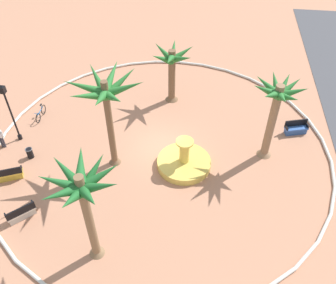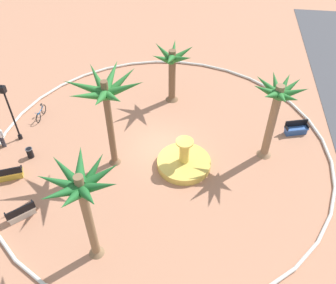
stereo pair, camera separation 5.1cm
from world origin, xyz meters
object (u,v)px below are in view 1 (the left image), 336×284
object	(u,v)px
fountain	(184,162)
palm_tree_near_fountain	(277,103)
bench_north	(21,213)
palm_tree_mid_plaza	(172,65)
person_cyclist_helmet	(0,136)
palm_tree_far_side	(83,193)
bench_west	(296,129)
lamppost	(10,109)
trash_bin	(30,153)
bench_east	(10,175)
palm_tree_by_curb	(106,97)
bicycle_red_frame	(41,113)

from	to	relation	value
fountain	palm_tree_near_fountain	xyz separation A→B (m)	(-1.67, 5.10, 3.90)
fountain	bench_north	distance (m)	9.89
palm_tree_mid_plaza	person_cyclist_helmet	size ratio (longest dim) A/B	2.70
palm_tree_far_side	bench_west	distance (m)	16.15
person_cyclist_helmet	palm_tree_mid_plaza	bearing A→B (deg)	122.50
lamppost	trash_bin	world-z (taller)	lamppost
lamppost	bench_east	bearing A→B (deg)	14.95
fountain	bench_west	xyz separation A→B (m)	(-4.10, 7.37, 0.04)
palm_tree_far_side	bench_east	xyz separation A→B (m)	(-4.23, -6.59, -4.46)
lamppost	person_cyclist_helmet	xyz separation A→B (m)	(0.89, -0.75, -1.66)
palm_tree_near_fountain	bench_north	bearing A→B (deg)	-63.63
palm_tree_by_curb	bench_north	xyz separation A→B (m)	(4.81, -4.11, -4.75)
palm_tree_near_fountain	bench_east	xyz separation A→B (m)	(4.10, -15.50, -3.86)
trash_bin	palm_tree_far_side	bearing A→B (deg)	44.74
palm_tree_near_fountain	bench_west	distance (m)	5.10
bench_north	bench_west	bearing A→B (deg)	120.03
palm_tree_mid_plaza	bicycle_red_frame	distance (m)	10.13
palm_tree_far_side	lamppost	xyz separation A→B (m)	(-7.76, -7.53, -2.22)
person_cyclist_helmet	palm_tree_near_fountain	bearing A→B (deg)	94.85
palm_tree_far_side	bench_east	world-z (taller)	palm_tree_far_side
palm_tree_near_fountain	person_cyclist_helmet	world-z (taller)	palm_tree_near_fountain
palm_tree_by_curb	palm_tree_mid_plaza	bearing A→B (deg)	158.79
lamppost	bench_west	bearing A→B (deg)	99.13
bench_east	palm_tree_mid_plaza	bearing A→B (deg)	136.68
person_cyclist_helmet	fountain	bearing A→B (deg)	89.00
bench_east	lamppost	world-z (taller)	lamppost
palm_tree_far_side	bench_east	bearing A→B (deg)	-122.71
fountain	bench_east	distance (m)	10.68
palm_tree_by_curb	palm_tree_far_side	xyz separation A→B (m)	(6.41, 0.57, -0.29)
fountain	palm_tree_mid_plaza	bearing A→B (deg)	-166.92
palm_tree_near_fountain	bicycle_red_frame	xyz separation A→B (m)	(-1.82, -15.85, -3.82)
bench_east	bicycle_red_frame	bearing A→B (deg)	-176.60
palm_tree_mid_plaza	bench_west	distance (m)	9.79
trash_bin	bicycle_red_frame	world-z (taller)	bicycle_red_frame
palm_tree_near_fountain	palm_tree_far_side	size ratio (longest dim) A/B	0.93
person_cyclist_helmet	trash_bin	bearing A→B (deg)	71.84
bicycle_red_frame	palm_tree_far_side	bearing A→B (deg)	34.36
lamppost	person_cyclist_helmet	distance (m)	2.02
palm_tree_by_curb	bicycle_red_frame	xyz separation A→B (m)	(-3.75, -6.37, -4.71)
palm_tree_by_curb	fountain	bearing A→B (deg)	93.39
lamppost	palm_tree_mid_plaza	bearing A→B (deg)	120.77
bench_east	palm_tree_far_side	bearing A→B (deg)	57.29
lamppost	bench_north	bearing A→B (deg)	24.81
palm_tree_near_fountain	bench_north	size ratio (longest dim) A/B	3.74
palm_tree_far_side	bicycle_red_frame	size ratio (longest dim) A/B	3.54
palm_tree_mid_plaza	bench_north	bearing A→B (deg)	-29.94
fountain	trash_bin	bearing A→B (deg)	-87.09
fountain	person_cyclist_helmet	world-z (taller)	fountain
lamppost	bicycle_red_frame	bearing A→B (deg)	166.13
fountain	bicycle_red_frame	bearing A→B (deg)	-107.98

